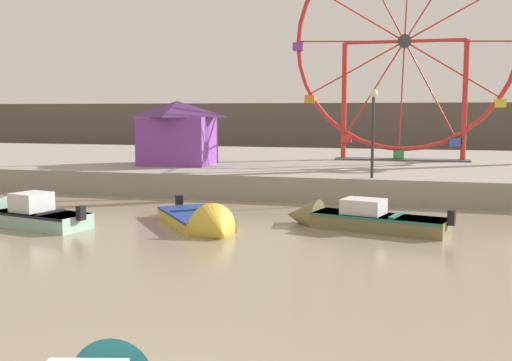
% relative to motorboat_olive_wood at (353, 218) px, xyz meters
% --- Properties ---
extents(quay_promenade, '(110.00, 19.89, 1.01)m').
position_rel_motorboat_olive_wood_xyz_m(quay_promenade, '(-1.36, 14.88, 0.19)').
color(quay_promenade, gray).
rests_on(quay_promenade, ground_plane).
extents(distant_town_skyline, '(140.00, 3.00, 4.40)m').
position_rel_motorboat_olive_wood_xyz_m(distant_town_skyline, '(-1.36, 39.85, 1.88)').
color(distant_town_skyline, '#564C47').
rests_on(distant_town_skyline, ground_plane).
extents(motorboat_olive_wood, '(5.41, 2.49, 1.29)m').
position_rel_motorboat_olive_wood_xyz_m(motorboat_olive_wood, '(0.00, 0.00, 0.00)').
color(motorboat_olive_wood, olive).
rests_on(motorboat_olive_wood, ground_plane).
extents(motorboat_seafoam, '(4.36, 2.25, 1.46)m').
position_rel_motorboat_olive_wood_xyz_m(motorboat_seafoam, '(-10.25, -2.16, 0.02)').
color(motorboat_seafoam, '#93BCAD').
rests_on(motorboat_seafoam, ground_plane).
extents(motorboat_mustard_yellow, '(3.96, 4.52, 1.51)m').
position_rel_motorboat_olive_wood_xyz_m(motorboat_mustard_yellow, '(-4.42, -1.47, -0.11)').
color(motorboat_mustard_yellow, gold).
rests_on(motorboat_mustard_yellow, ground_plane).
extents(ferris_wheel_red_frame, '(11.98, 1.20, 12.14)m').
position_rel_motorboat_olive_wood_xyz_m(ferris_wheel_red_frame, '(1.06, 14.86, 6.79)').
color(ferris_wheel_red_frame, red).
rests_on(ferris_wheel_red_frame, quay_promenade).
extents(carnival_booth_purple_stall, '(3.81, 3.34, 3.15)m').
position_rel_motorboat_olive_wood_xyz_m(carnival_booth_purple_stall, '(-9.62, 9.33, 2.33)').
color(carnival_booth_purple_stall, purple).
rests_on(carnival_booth_purple_stall, quay_promenade).
extents(promenade_lamp_near, '(0.32, 0.32, 3.50)m').
position_rel_motorboat_olive_wood_xyz_m(promenade_lamp_near, '(0.16, 5.54, 3.01)').
color(promenade_lamp_near, '#2D2D33').
rests_on(promenade_lamp_near, quay_promenade).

